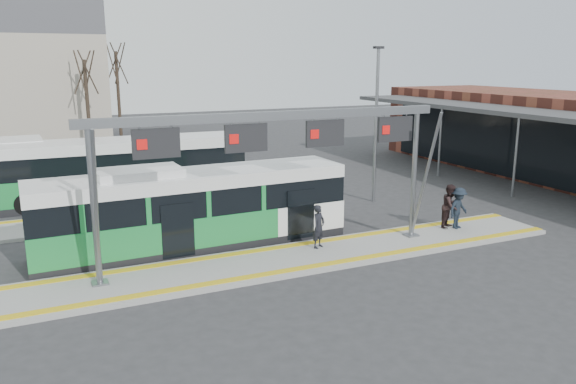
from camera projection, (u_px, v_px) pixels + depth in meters
name	position (u px, v px, depth m)	size (l,w,h in m)	color
ground	(290.00, 261.00, 20.14)	(120.00, 120.00, 0.00)	#2D2D30
platform_main	(290.00, 259.00, 20.13)	(22.00, 3.00, 0.15)	gray
platform_second	(137.00, 217.00, 25.58)	(20.00, 3.00, 0.15)	gray
tactile_main	(290.00, 257.00, 20.11)	(22.00, 2.65, 0.02)	gold
tactile_second	(133.00, 209.00, 26.58)	(20.00, 0.35, 0.02)	gold
gantry	(278.00, 142.00, 19.24)	(13.00, 1.68, 5.20)	slate
hero_bus	(193.00, 210.00, 21.34)	(11.89, 2.85, 3.25)	black
bg_bus_green	(119.00, 171.00, 28.57)	(12.67, 3.02, 3.15)	black
passenger_a	(319.00, 226.00, 20.99)	(0.60, 0.39, 1.65)	black
passenger_b	(450.00, 206.00, 23.56)	(0.90, 0.70, 1.84)	black
passenger_c	(458.00, 208.00, 23.40)	(1.12, 0.65, 1.74)	black
tree_left	(85.00, 73.00, 42.03)	(1.40, 1.40, 8.04)	#382B21
tree_mid	(116.00, 64.00, 49.06)	(1.40, 1.40, 8.84)	#382B21
lamp_east	(376.00, 121.00, 27.75)	(0.50, 0.25, 7.69)	slate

